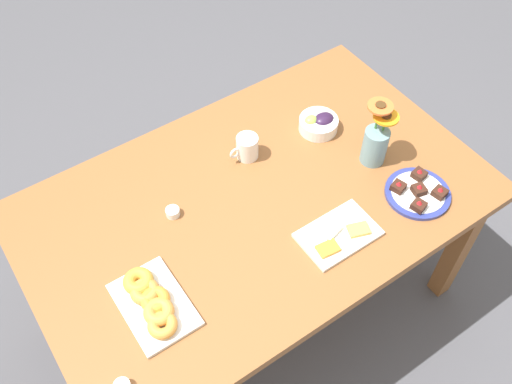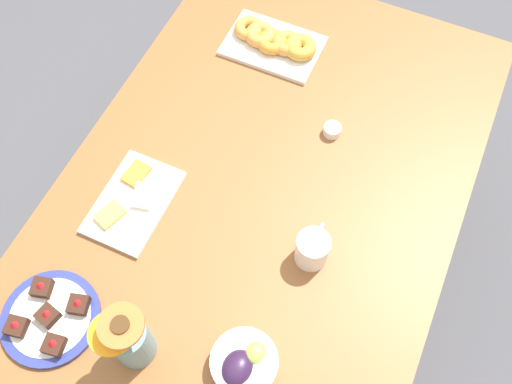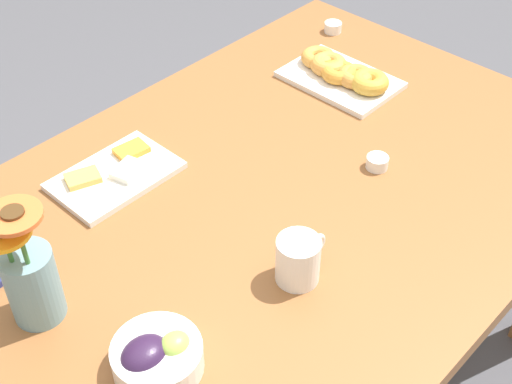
{
  "view_description": "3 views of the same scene",
  "coord_description": "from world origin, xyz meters",
  "px_view_note": "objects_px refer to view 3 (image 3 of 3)",
  "views": [
    {
      "loc": [
        0.68,
        1.0,
        2.31
      ],
      "look_at": [
        0.0,
        0.0,
        0.78
      ],
      "focal_mm": 40.0,
      "sensor_mm": 36.0,
      "label": 1
    },
    {
      "loc": [
        -0.61,
        -0.28,
        2.04
      ],
      "look_at": [
        0.0,
        0.0,
        0.78
      ],
      "focal_mm": 40.0,
      "sensor_mm": 36.0,
      "label": 2
    },
    {
      "loc": [
        -0.78,
        -0.73,
        1.72
      ],
      "look_at": [
        0.0,
        0.0,
        0.78
      ],
      "focal_mm": 50.0,
      "sensor_mm": 36.0,
      "label": 3
    }
  ],
  "objects_px": {
    "grape_bowl": "(156,356)",
    "dining_table": "(256,236)",
    "flower_vase": "(30,278)",
    "jam_cup_berry": "(333,27)",
    "jam_cup_honey": "(377,162)",
    "coffee_mug": "(299,259)",
    "cheese_platter": "(115,174)",
    "croissant_platter": "(342,74)"
  },
  "relations": [
    {
      "from": "cheese_platter",
      "to": "jam_cup_honey",
      "type": "relative_size",
      "value": 5.42
    },
    {
      "from": "dining_table",
      "to": "cheese_platter",
      "type": "relative_size",
      "value": 6.15
    },
    {
      "from": "jam_cup_berry",
      "to": "jam_cup_honey",
      "type": "bearing_deg",
      "value": -132.43
    },
    {
      "from": "coffee_mug",
      "to": "cheese_platter",
      "type": "distance_m",
      "value": 0.47
    },
    {
      "from": "flower_vase",
      "to": "grape_bowl",
      "type": "bearing_deg",
      "value": -74.28
    },
    {
      "from": "dining_table",
      "to": "coffee_mug",
      "type": "bearing_deg",
      "value": -115.12
    },
    {
      "from": "grape_bowl",
      "to": "jam_cup_honey",
      "type": "height_order",
      "value": "grape_bowl"
    },
    {
      "from": "dining_table",
      "to": "cheese_platter",
      "type": "bearing_deg",
      "value": 115.99
    },
    {
      "from": "coffee_mug",
      "to": "croissant_platter",
      "type": "distance_m",
      "value": 0.67
    },
    {
      "from": "croissant_platter",
      "to": "grape_bowl",
      "type": "bearing_deg",
      "value": -160.68
    },
    {
      "from": "coffee_mug",
      "to": "jam_cup_honey",
      "type": "height_order",
      "value": "coffee_mug"
    },
    {
      "from": "croissant_platter",
      "to": "cheese_platter",
      "type": "bearing_deg",
      "value": 169.11
    },
    {
      "from": "dining_table",
      "to": "croissant_platter",
      "type": "height_order",
      "value": "croissant_platter"
    },
    {
      "from": "jam_cup_honey",
      "to": "jam_cup_berry",
      "type": "bearing_deg",
      "value": 47.57
    },
    {
      "from": "cheese_platter",
      "to": "flower_vase",
      "type": "xyz_separation_m",
      "value": [
        -0.32,
        -0.19,
        0.08
      ]
    },
    {
      "from": "croissant_platter",
      "to": "flower_vase",
      "type": "height_order",
      "value": "flower_vase"
    },
    {
      "from": "croissant_platter",
      "to": "jam_cup_honey",
      "type": "bearing_deg",
      "value": -129.27
    },
    {
      "from": "grape_bowl",
      "to": "dining_table",
      "type": "bearing_deg",
      "value": 20.63
    },
    {
      "from": "coffee_mug",
      "to": "croissant_platter",
      "type": "xyz_separation_m",
      "value": [
        0.58,
        0.35,
        -0.02
      ]
    },
    {
      "from": "dining_table",
      "to": "coffee_mug",
      "type": "xyz_separation_m",
      "value": [
        -0.09,
        -0.19,
        0.13
      ]
    },
    {
      "from": "coffee_mug",
      "to": "flower_vase",
      "type": "xyz_separation_m",
      "value": [
        -0.37,
        0.27,
        0.04
      ]
    },
    {
      "from": "flower_vase",
      "to": "cheese_platter",
      "type": "bearing_deg",
      "value": 31.31
    },
    {
      "from": "grape_bowl",
      "to": "flower_vase",
      "type": "relative_size",
      "value": 0.58
    },
    {
      "from": "grape_bowl",
      "to": "jam_cup_honey",
      "type": "bearing_deg",
      "value": 3.68
    },
    {
      "from": "croissant_platter",
      "to": "jam_cup_berry",
      "type": "bearing_deg",
      "value": 43.37
    },
    {
      "from": "cheese_platter",
      "to": "jam_cup_honey",
      "type": "distance_m",
      "value": 0.56
    },
    {
      "from": "jam_cup_berry",
      "to": "flower_vase",
      "type": "distance_m",
      "value": 1.17
    },
    {
      "from": "cheese_platter",
      "to": "coffee_mug",
      "type": "bearing_deg",
      "value": -83.89
    },
    {
      "from": "coffee_mug",
      "to": "grape_bowl",
      "type": "distance_m",
      "value": 0.31
    },
    {
      "from": "cheese_platter",
      "to": "jam_cup_berry",
      "type": "height_order",
      "value": "cheese_platter"
    },
    {
      "from": "cheese_platter",
      "to": "jam_cup_honey",
      "type": "bearing_deg",
      "value": -43.4
    },
    {
      "from": "dining_table",
      "to": "flower_vase",
      "type": "bearing_deg",
      "value": 169.25
    },
    {
      "from": "grape_bowl",
      "to": "jam_cup_berry",
      "type": "distance_m",
      "value": 1.17
    },
    {
      "from": "cheese_platter",
      "to": "croissant_platter",
      "type": "height_order",
      "value": "croissant_platter"
    },
    {
      "from": "coffee_mug",
      "to": "flower_vase",
      "type": "bearing_deg",
      "value": 143.61
    },
    {
      "from": "coffee_mug",
      "to": "jam_cup_honey",
      "type": "relative_size",
      "value": 2.42
    },
    {
      "from": "croissant_platter",
      "to": "jam_cup_berry",
      "type": "distance_m",
      "value": 0.26
    },
    {
      "from": "jam_cup_berry",
      "to": "flower_vase",
      "type": "xyz_separation_m",
      "value": [
        -1.13,
        -0.25,
        0.07
      ]
    },
    {
      "from": "grape_bowl",
      "to": "croissant_platter",
      "type": "relative_size",
      "value": 0.52
    },
    {
      "from": "dining_table",
      "to": "grape_bowl",
      "type": "bearing_deg",
      "value": -159.37
    },
    {
      "from": "cheese_platter",
      "to": "jam_cup_berry",
      "type": "distance_m",
      "value": 0.82
    },
    {
      "from": "coffee_mug",
      "to": "jam_cup_berry",
      "type": "xyz_separation_m",
      "value": [
        0.76,
        0.53,
        -0.03
      ]
    }
  ]
}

